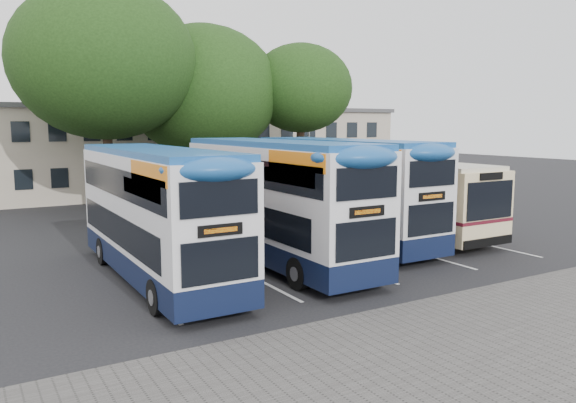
# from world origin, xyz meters

# --- Properties ---
(ground) EXTENTS (120.00, 120.00, 0.00)m
(ground) POSITION_xyz_m (0.00, 0.00, 0.00)
(ground) COLOR black
(ground) RESTS_ON ground
(paving_strip) EXTENTS (40.00, 6.00, 0.01)m
(paving_strip) POSITION_xyz_m (-2.00, -5.00, 0.01)
(paving_strip) COLOR #595654
(paving_strip) RESTS_ON ground
(bay_lines) EXTENTS (14.12, 11.00, 0.01)m
(bay_lines) POSITION_xyz_m (-3.75, 5.00, 0.01)
(bay_lines) COLOR silver
(bay_lines) RESTS_ON ground
(depot_building) EXTENTS (32.40, 8.40, 6.20)m
(depot_building) POSITION_xyz_m (0.00, 26.99, 3.15)
(depot_building) COLOR #B5A992
(depot_building) RESTS_ON ground
(lamp_post) EXTENTS (0.25, 1.05, 9.06)m
(lamp_post) POSITION_xyz_m (6.00, 19.97, 5.08)
(lamp_post) COLOR gray
(lamp_post) RESTS_ON ground
(tree_left) EXTENTS (9.57, 9.57, 12.25)m
(tree_left) POSITION_xyz_m (-8.33, 17.32, 8.17)
(tree_left) COLOR black
(tree_left) RESTS_ON ground
(tree_mid) EXTENTS (9.22, 9.22, 10.82)m
(tree_mid) POSITION_xyz_m (-2.30, 18.79, 6.89)
(tree_mid) COLOR black
(tree_mid) RESTS_ON ground
(tree_right) EXTENTS (6.41, 6.41, 9.86)m
(tree_right) POSITION_xyz_m (3.29, 16.69, 7.11)
(tree_right) COLOR black
(tree_right) RESTS_ON ground
(bus_dd_left) EXTENTS (2.43, 10.02, 4.17)m
(bus_dd_left) POSITION_xyz_m (-9.96, 3.89, 2.30)
(bus_dd_left) COLOR #0E1633
(bus_dd_left) RESTS_ON ground
(bus_dd_mid) EXTENTS (2.53, 10.44, 4.35)m
(bus_dd_mid) POSITION_xyz_m (-5.57, 4.08, 2.39)
(bus_dd_mid) COLOR #0E1633
(bus_dd_mid) RESTS_ON ground
(bus_dd_right) EXTENTS (2.50, 10.32, 4.30)m
(bus_dd_right) POSITION_xyz_m (-1.44, 5.72, 2.37)
(bus_dd_right) COLOR #0E1633
(bus_dd_right) RESTS_ON ground
(bus_single) EXTENTS (2.82, 11.08, 3.30)m
(bus_single) POSITION_xyz_m (1.87, 6.48, 1.87)
(bus_single) COLOR beige
(bus_single) RESTS_ON ground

